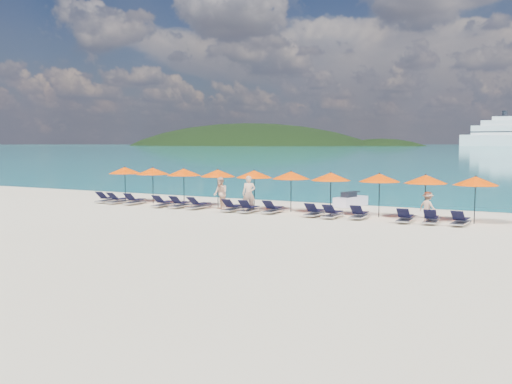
% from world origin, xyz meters
% --- Properties ---
extents(ground, '(1400.00, 1400.00, 0.00)m').
position_xyz_m(ground, '(0.00, 0.00, 0.00)').
color(ground, beige).
extents(headland_main, '(374.00, 242.00, 126.50)m').
position_xyz_m(headland_main, '(-300.00, 540.00, -38.00)').
color(headland_main, black).
rests_on(headland_main, ground).
extents(headland_small, '(162.00, 126.00, 85.50)m').
position_xyz_m(headland_small, '(-150.00, 560.00, -35.00)').
color(headland_small, black).
rests_on(headland_small, ground).
extents(jetski, '(1.48, 2.59, 0.87)m').
position_xyz_m(jetski, '(3.17, 8.98, 0.36)').
color(jetski, silver).
rests_on(jetski, ground).
extents(beachgoer_a, '(0.84, 0.68, 1.98)m').
position_xyz_m(beachgoer_a, '(-0.97, 3.97, 0.99)').
color(beachgoer_a, '#DFAB8B').
rests_on(beachgoer_a, ground).
extents(beachgoer_b, '(1.04, 0.96, 1.87)m').
position_xyz_m(beachgoer_b, '(-2.80, 3.98, 0.93)').
color(beachgoer_b, '#DFAB8B').
rests_on(beachgoer_b, ground).
extents(beachgoer_c, '(1.03, 0.76, 1.44)m').
position_xyz_m(beachgoer_c, '(8.54, 4.55, 0.72)').
color(beachgoer_c, '#DFAB8B').
rests_on(beachgoer_c, ground).
extents(umbrella_0, '(2.10, 2.10, 2.28)m').
position_xyz_m(umbrella_0, '(-10.56, 4.90, 2.02)').
color(umbrella_0, black).
rests_on(umbrella_0, ground).
extents(umbrella_1, '(2.10, 2.10, 2.28)m').
position_xyz_m(umbrella_1, '(-8.33, 4.92, 2.02)').
color(umbrella_1, black).
rests_on(umbrella_1, ground).
extents(umbrella_2, '(2.10, 2.10, 2.28)m').
position_xyz_m(umbrella_2, '(-5.94, 4.87, 2.02)').
color(umbrella_2, black).
rests_on(umbrella_2, ground).
extents(umbrella_3, '(2.10, 2.10, 2.28)m').
position_xyz_m(umbrella_3, '(-3.49, 4.82, 2.02)').
color(umbrella_3, black).
rests_on(umbrella_3, ground).
extents(umbrella_4, '(2.10, 2.10, 2.28)m').
position_xyz_m(umbrella_4, '(-1.17, 4.98, 2.02)').
color(umbrella_4, black).
rests_on(umbrella_4, ground).
extents(umbrella_5, '(2.10, 2.10, 2.28)m').
position_xyz_m(umbrella_5, '(1.14, 4.94, 2.02)').
color(umbrella_5, black).
rests_on(umbrella_5, ground).
extents(umbrella_6, '(2.10, 2.10, 2.28)m').
position_xyz_m(umbrella_6, '(3.50, 4.76, 2.02)').
color(umbrella_6, black).
rests_on(umbrella_6, ground).
extents(umbrella_7, '(2.10, 2.10, 2.28)m').
position_xyz_m(umbrella_7, '(6.02, 5.01, 2.02)').
color(umbrella_7, black).
rests_on(umbrella_7, ground).
extents(umbrella_8, '(2.10, 2.10, 2.28)m').
position_xyz_m(umbrella_8, '(8.32, 4.95, 2.02)').
color(umbrella_8, black).
rests_on(umbrella_8, ground).
extents(umbrella_9, '(2.10, 2.10, 2.28)m').
position_xyz_m(umbrella_9, '(10.62, 4.84, 2.02)').
color(umbrella_9, black).
rests_on(umbrella_9, ground).
extents(lounger_0, '(0.77, 1.75, 0.66)m').
position_xyz_m(lounger_0, '(-11.14, 3.81, 0.24)').
color(lounger_0, silver).
rests_on(lounger_0, ground).
extents(lounger_1, '(0.68, 1.72, 0.66)m').
position_xyz_m(lounger_1, '(-10.04, 3.66, 0.24)').
color(lounger_1, silver).
rests_on(lounger_1, ground).
extents(lounger_2, '(0.76, 1.75, 0.66)m').
position_xyz_m(lounger_2, '(-8.85, 3.78, 0.24)').
color(lounger_2, silver).
rests_on(lounger_2, ground).
extents(lounger_3, '(0.67, 1.72, 0.66)m').
position_xyz_m(lounger_3, '(-6.47, 3.51, 0.24)').
color(lounger_3, silver).
rests_on(lounger_3, ground).
extents(lounger_4, '(0.66, 1.71, 0.66)m').
position_xyz_m(lounger_4, '(-5.32, 3.61, 0.24)').
color(lounger_4, silver).
rests_on(lounger_4, ground).
extents(lounger_5, '(0.75, 1.74, 0.66)m').
position_xyz_m(lounger_5, '(-4.08, 3.66, 0.24)').
color(lounger_5, silver).
rests_on(lounger_5, ground).
extents(lounger_6, '(0.64, 1.71, 0.66)m').
position_xyz_m(lounger_6, '(-1.75, 3.54, 0.24)').
color(lounger_6, silver).
rests_on(lounger_6, ground).
extents(lounger_7, '(0.71, 1.73, 0.66)m').
position_xyz_m(lounger_7, '(-0.70, 3.48, 0.24)').
color(lounger_7, silver).
rests_on(lounger_7, ground).
extents(lounger_8, '(0.63, 1.70, 0.66)m').
position_xyz_m(lounger_8, '(0.57, 3.87, 0.24)').
color(lounger_8, silver).
rests_on(lounger_8, ground).
extents(lounger_9, '(0.65, 1.71, 0.66)m').
position_xyz_m(lounger_9, '(3.03, 3.71, 0.24)').
color(lounger_9, silver).
rests_on(lounger_9, ground).
extents(lounger_10, '(0.65, 1.71, 0.66)m').
position_xyz_m(lounger_10, '(4.07, 3.55, 0.24)').
color(lounger_10, silver).
rests_on(lounger_10, ground).
extents(lounger_11, '(0.69, 1.72, 0.66)m').
position_xyz_m(lounger_11, '(5.36, 3.88, 0.24)').
color(lounger_11, silver).
rests_on(lounger_11, ground).
extents(lounger_12, '(0.72, 1.73, 0.66)m').
position_xyz_m(lounger_12, '(7.67, 3.66, 0.24)').
color(lounger_12, silver).
rests_on(lounger_12, ground).
extents(lounger_13, '(0.76, 1.75, 0.66)m').
position_xyz_m(lounger_13, '(8.85, 3.81, 0.24)').
color(lounger_13, silver).
rests_on(lounger_13, ground).
extents(lounger_14, '(0.75, 1.74, 0.66)m').
position_xyz_m(lounger_14, '(10.15, 3.87, 0.24)').
color(lounger_14, silver).
rests_on(lounger_14, ground).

